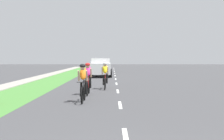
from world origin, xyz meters
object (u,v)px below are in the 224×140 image
object	(u,v)px
cyclist_trailing	(87,78)
cyclist_distant	(104,75)
cyclist_lead	(83,82)
sedan_black	(101,66)
suv_white	(100,67)

from	to	relation	value
cyclist_trailing	cyclist_distant	bearing A→B (deg)	73.60
cyclist_lead	cyclist_distant	size ratio (longest dim) A/B	1.00
cyclist_distant	sedan_black	world-z (taller)	cyclist_distant
cyclist_lead	sedan_black	bearing A→B (deg)	90.46
cyclist_lead	suv_white	distance (m)	16.45
cyclist_distant	suv_white	world-z (taller)	suv_white
suv_white	sedan_black	world-z (taller)	suv_white
cyclist_lead	suv_white	world-z (taller)	suv_white
cyclist_distant	suv_white	bearing A→B (deg)	93.41
cyclist_trailing	sedan_black	world-z (taller)	cyclist_trailing
suv_white	cyclist_trailing	bearing A→B (deg)	-90.39
cyclist_lead	suv_white	bearing A→B (deg)	89.65
cyclist_lead	sedan_black	distance (m)	27.24
cyclist_trailing	cyclist_lead	bearing A→B (deg)	-90.11
cyclist_distant	sedan_black	bearing A→B (deg)	92.58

